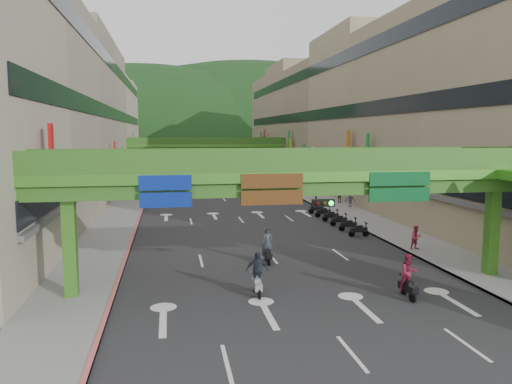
# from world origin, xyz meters

# --- Properties ---
(ground) EXTENTS (320.00, 320.00, 0.00)m
(ground) POSITION_xyz_m (0.00, 0.00, 0.00)
(ground) COLOR black
(ground) RESTS_ON ground
(road_slab) EXTENTS (18.00, 140.00, 0.02)m
(road_slab) POSITION_xyz_m (0.00, 50.00, 0.01)
(road_slab) COLOR #28282B
(road_slab) RESTS_ON ground
(sidewalk_left) EXTENTS (4.00, 140.00, 0.15)m
(sidewalk_left) POSITION_xyz_m (-11.00, 50.00, 0.07)
(sidewalk_left) COLOR gray
(sidewalk_left) RESTS_ON ground
(sidewalk_right) EXTENTS (4.00, 140.00, 0.15)m
(sidewalk_right) POSITION_xyz_m (11.00, 50.00, 0.07)
(sidewalk_right) COLOR gray
(sidewalk_right) RESTS_ON ground
(curb_left) EXTENTS (0.20, 140.00, 0.18)m
(curb_left) POSITION_xyz_m (-9.10, 50.00, 0.09)
(curb_left) COLOR #CC5959
(curb_left) RESTS_ON ground
(curb_right) EXTENTS (0.20, 140.00, 0.18)m
(curb_right) POSITION_xyz_m (9.10, 50.00, 0.09)
(curb_right) COLOR gray
(curb_right) RESTS_ON ground
(building_row_left) EXTENTS (12.80, 95.00, 19.00)m
(building_row_left) POSITION_xyz_m (-18.93, 50.00, 9.46)
(building_row_left) COLOR #9E937F
(building_row_left) RESTS_ON ground
(building_row_right) EXTENTS (12.80, 95.00, 19.00)m
(building_row_right) POSITION_xyz_m (18.93, 50.00, 9.46)
(building_row_right) COLOR gray
(building_row_right) RESTS_ON ground
(overpass_near) EXTENTS (28.00, 12.27, 7.10)m
(overpass_near) POSITION_xyz_m (0.93, 5.38, 5.21)
(overpass_near) COLOR #4C9E2D
(overpass_near) RESTS_ON ground
(overpass_far) EXTENTS (28.00, 2.20, 7.10)m
(overpass_far) POSITION_xyz_m (0.00, 65.00, 5.40)
(overpass_far) COLOR #4C9E2D
(overpass_far) RESTS_ON ground
(hill_left) EXTENTS (168.00, 140.00, 112.00)m
(hill_left) POSITION_xyz_m (-15.00, 160.00, 0.00)
(hill_left) COLOR #1C4419
(hill_left) RESTS_ON ground
(hill_right) EXTENTS (208.00, 176.00, 128.00)m
(hill_right) POSITION_xyz_m (25.00, 180.00, 0.00)
(hill_right) COLOR #1C4419
(hill_right) RESTS_ON ground
(bunting_string) EXTENTS (26.00, 0.36, 0.47)m
(bunting_string) POSITION_xyz_m (0.00, 30.00, 5.96)
(bunting_string) COLOR black
(bunting_string) RESTS_ON ground
(scooter_rider_near) EXTENTS (0.69, 1.60, 2.19)m
(scooter_rider_near) POSITION_xyz_m (-0.56, 10.76, 1.04)
(scooter_rider_near) COLOR black
(scooter_rider_near) RESTS_ON ground
(scooter_rider_mid) EXTENTS (0.95, 1.60, 2.18)m
(scooter_rider_mid) POSITION_xyz_m (4.80, 3.25, 1.14)
(scooter_rider_mid) COLOR black
(scooter_rider_mid) RESTS_ON ground
(scooter_rider_left) EXTENTS (1.09, 1.60, 2.19)m
(scooter_rider_left) POSITION_xyz_m (-2.23, 4.94, 1.11)
(scooter_rider_left) COLOR gray
(scooter_rider_left) RESTS_ON ground
(scooter_rider_far) EXTENTS (0.98, 1.58, 2.13)m
(scooter_rider_far) POSITION_xyz_m (-5.26, 43.73, 1.08)
(scooter_rider_far) COLOR maroon
(scooter_rider_far) RESTS_ON ground
(parked_scooter_row) EXTENTS (1.60, 11.55, 1.08)m
(parked_scooter_row) POSITION_xyz_m (7.80, 22.68, 0.52)
(parked_scooter_row) COLOR black
(parked_scooter_row) RESTS_ON ground
(car_silver) EXTENTS (1.99, 4.70, 1.51)m
(car_silver) POSITION_xyz_m (-3.24, 51.07, 0.75)
(car_silver) COLOR #ADADB4
(car_silver) RESTS_ON ground
(car_yellow) EXTENTS (1.64, 3.89, 1.31)m
(car_yellow) POSITION_xyz_m (4.53, 54.22, 0.66)
(car_yellow) COLOR yellow
(car_yellow) RESTS_ON ground
(pedestrian_red) EXTENTS (0.88, 0.74, 1.60)m
(pedestrian_red) POSITION_xyz_m (9.80, 12.06, 0.80)
(pedestrian_red) COLOR #BE324D
(pedestrian_red) RESTS_ON ground
(pedestrian_dark) EXTENTS (0.97, 0.42, 1.64)m
(pedestrian_dark) POSITION_xyz_m (12.20, 34.15, 0.82)
(pedestrian_dark) COLOR black
(pedestrian_dark) RESTS_ON ground
(pedestrian_blue) EXTENTS (0.82, 0.57, 1.65)m
(pedestrian_blue) POSITION_xyz_m (12.20, 30.84, 0.83)
(pedestrian_blue) COLOR navy
(pedestrian_blue) RESTS_ON ground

